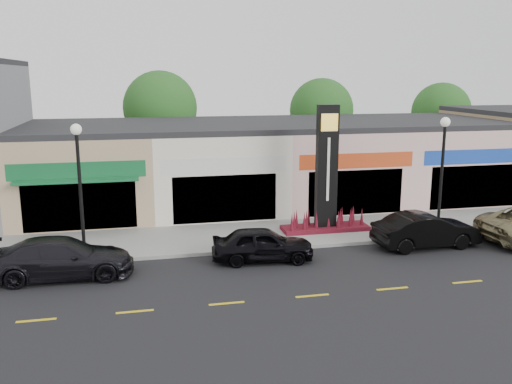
# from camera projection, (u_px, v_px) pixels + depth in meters

# --- Properties ---
(ground) EXTENTS (120.00, 120.00, 0.00)m
(ground) POSITION_uv_depth(u_px,v_px,m) (289.00, 267.00, 21.58)
(ground) COLOR black
(ground) RESTS_ON ground
(sidewalk) EXTENTS (52.00, 4.30, 0.15)m
(sidewalk) POSITION_uv_depth(u_px,v_px,m) (264.00, 234.00, 25.72)
(sidewalk) COLOR gray
(sidewalk) RESTS_ON ground
(curb) EXTENTS (52.00, 0.20, 0.15)m
(curb) POSITION_uv_depth(u_px,v_px,m) (276.00, 249.00, 23.57)
(curb) COLOR gray
(curb) RESTS_ON ground
(shop_beige) EXTENTS (7.00, 10.85, 4.80)m
(shop_beige) POSITION_uv_depth(u_px,v_px,m) (87.00, 168.00, 30.24)
(shop_beige) COLOR tan
(shop_beige) RESTS_ON ground
(shop_cream) EXTENTS (7.00, 10.01, 4.80)m
(shop_cream) POSITION_uv_depth(u_px,v_px,m) (211.00, 164.00, 31.72)
(shop_cream) COLOR silver
(shop_cream) RESTS_ON ground
(shop_pink_w) EXTENTS (7.00, 10.01, 4.80)m
(shop_pink_w) POSITION_uv_depth(u_px,v_px,m) (325.00, 160.00, 33.18)
(shop_pink_w) COLOR beige
(shop_pink_w) RESTS_ON ground
(shop_pink_e) EXTENTS (7.00, 10.01, 4.80)m
(shop_pink_e) POSITION_uv_depth(u_px,v_px,m) (429.00, 156.00, 34.64)
(shop_pink_e) COLOR beige
(shop_pink_e) RESTS_ON ground
(tree_rear_west) EXTENTS (5.20, 5.20, 7.83)m
(tree_rear_west) POSITION_uv_depth(u_px,v_px,m) (160.00, 108.00, 38.26)
(tree_rear_west) COLOR #382619
(tree_rear_west) RESTS_ON ground
(tree_rear_mid) EXTENTS (4.80, 4.80, 7.29)m
(tree_rear_mid) POSITION_uv_depth(u_px,v_px,m) (322.00, 110.00, 40.84)
(tree_rear_mid) COLOR #382619
(tree_rear_mid) RESTS_ON ground
(tree_rear_east) EXTENTS (4.60, 4.60, 6.94)m
(tree_rear_east) POSITION_uv_depth(u_px,v_px,m) (441.00, 112.00, 42.99)
(tree_rear_east) COLOR #382619
(tree_rear_east) RESTS_ON ground
(lamp_west_near) EXTENTS (0.44, 0.44, 5.47)m
(lamp_west_near) POSITION_uv_depth(u_px,v_px,m) (79.00, 178.00, 21.56)
(lamp_west_near) COLOR black
(lamp_west_near) RESTS_ON sidewalk
(lamp_east_near) EXTENTS (0.44, 0.44, 5.47)m
(lamp_east_near) POSITION_uv_depth(u_px,v_px,m) (442.00, 164.00, 24.91)
(lamp_east_near) COLOR black
(lamp_east_near) RESTS_ON sidewalk
(pylon_sign) EXTENTS (4.20, 1.30, 6.00)m
(pylon_sign) POSITION_uv_depth(u_px,v_px,m) (326.00, 187.00, 25.73)
(pylon_sign) COLOR #4E0D14
(pylon_sign) RESTS_ON sidewalk
(car_dark_sedan) EXTENTS (2.25, 5.29, 1.52)m
(car_dark_sedan) POSITION_uv_depth(u_px,v_px,m) (62.00, 258.00, 20.29)
(car_dark_sedan) COLOR black
(car_dark_sedan) RESTS_ON ground
(car_black_sedan) EXTENTS (2.10, 4.31, 1.41)m
(car_black_sedan) POSITION_uv_depth(u_px,v_px,m) (263.00, 244.00, 22.12)
(car_black_sedan) COLOR black
(car_black_sedan) RESTS_ON ground
(car_black_conv) EXTENTS (1.84, 4.75, 1.54)m
(car_black_conv) POSITION_uv_depth(u_px,v_px,m) (426.00, 230.00, 23.88)
(car_black_conv) COLOR black
(car_black_conv) RESTS_ON ground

